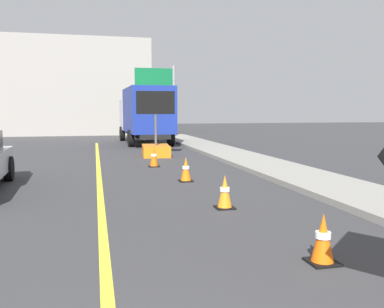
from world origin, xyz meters
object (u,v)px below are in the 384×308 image
object	(u,v)px
highway_guide_sign	(163,89)
traffic_cone_far_lane	(186,169)
traffic_cone_near_sign	(323,239)
traffic_cone_curbside	(154,157)
traffic_cone_mid_lane	(225,192)
arrow_board_trailer	(156,145)
box_truck	(145,114)

from	to	relation	value
highway_guide_sign	traffic_cone_far_lane	bearing A→B (deg)	-97.31
traffic_cone_near_sign	traffic_cone_curbside	size ratio (longest dim) A/B	0.90
traffic_cone_mid_lane	traffic_cone_far_lane	distance (m)	3.17
arrow_board_trailer	traffic_cone_far_lane	distance (m)	6.44
traffic_cone_near_sign	highway_guide_sign	bearing A→B (deg)	85.42
traffic_cone_mid_lane	traffic_cone_curbside	world-z (taller)	traffic_cone_curbside
highway_guide_sign	traffic_cone_far_lane	xyz separation A→B (m)	(-2.28, -17.78, -3.10)
box_truck	highway_guide_sign	size ratio (longest dim) A/B	1.44
highway_guide_sign	traffic_cone_near_sign	size ratio (longest dim) A/B	7.97
box_truck	highway_guide_sign	xyz separation A→B (m)	(1.78, 4.63, 1.69)
arrow_board_trailer	box_truck	bearing A→B (deg)	86.85
box_truck	traffic_cone_near_sign	xyz separation A→B (m)	(-0.14, -19.37, -1.43)
highway_guide_sign	traffic_cone_mid_lane	bearing A→B (deg)	-96.02
arrow_board_trailer	traffic_cone_curbside	world-z (taller)	arrow_board_trailer
box_truck	traffic_cone_curbside	bearing A→B (deg)	-95.24
box_truck	highway_guide_sign	bearing A→B (deg)	68.95
traffic_cone_far_lane	traffic_cone_curbside	xyz separation A→B (m)	(-0.42, 3.09, 0.02)
traffic_cone_near_sign	traffic_cone_far_lane	distance (m)	6.23
arrow_board_trailer	traffic_cone_mid_lane	xyz separation A→B (m)	(-0.06, -9.61, -0.16)
traffic_cone_curbside	highway_guide_sign	bearing A→B (deg)	79.57
highway_guide_sign	traffic_cone_mid_lane	distance (m)	21.30
box_truck	traffic_cone_far_lane	xyz separation A→B (m)	(-0.50, -13.15, -1.41)
highway_guide_sign	arrow_board_trailer	bearing A→B (deg)	-100.74
highway_guide_sign	traffic_cone_far_lane	size ratio (longest dim) A/B	7.58
arrow_board_trailer	box_truck	xyz separation A→B (m)	(0.37, 6.71, 1.25)
arrow_board_trailer	traffic_cone_mid_lane	size ratio (longest dim) A/B	4.14
traffic_cone_curbside	traffic_cone_mid_lane	bearing A→B (deg)	-85.50
arrow_board_trailer	traffic_cone_near_sign	distance (m)	12.66
highway_guide_sign	traffic_cone_near_sign	distance (m)	24.28
traffic_cone_mid_lane	traffic_cone_curbside	xyz separation A→B (m)	(-0.49, 6.27, 0.02)
arrow_board_trailer	highway_guide_sign	world-z (taller)	highway_guide_sign
box_truck	highway_guide_sign	distance (m)	5.24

